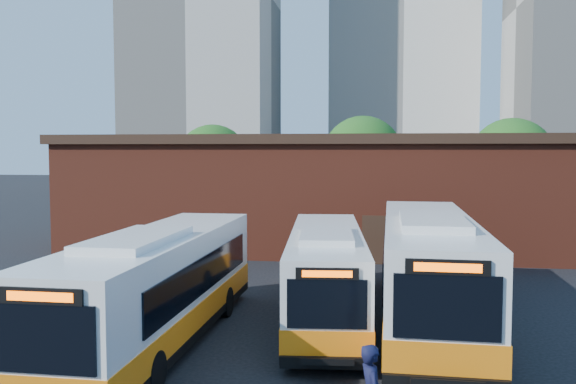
# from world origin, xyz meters

# --- Properties ---
(ground) EXTENTS (220.00, 220.00, 0.00)m
(ground) POSITION_xyz_m (0.00, 0.00, 0.00)
(ground) COLOR black
(bus_midwest) EXTENTS (2.76, 12.52, 3.40)m
(bus_midwest) POSITION_xyz_m (-3.14, 0.56, 1.54)
(bus_midwest) COLOR silver
(bus_midwest) RESTS_ON ground
(bus_mideast) EXTENTS (3.25, 11.48, 3.09)m
(bus_mideast) POSITION_xyz_m (1.42, 4.10, 1.40)
(bus_mideast) COLOR silver
(bus_mideast) RESTS_ON ground
(bus_east) EXTENTS (3.08, 13.45, 3.64)m
(bus_east) POSITION_xyz_m (4.73, 3.88, 1.65)
(bus_east) COLOR silver
(bus_east) RESTS_ON ground
(depot_building) EXTENTS (28.60, 12.60, 6.40)m
(depot_building) POSITION_xyz_m (0.00, 20.00, 3.26)
(depot_building) COLOR maroon
(depot_building) RESTS_ON ground
(tree_west) EXTENTS (6.00, 6.00, 7.65)m
(tree_west) POSITION_xyz_m (-10.00, 32.00, 4.64)
(tree_west) COLOR #382314
(tree_west) RESTS_ON ground
(tree_mid) EXTENTS (6.56, 6.56, 8.36)m
(tree_mid) POSITION_xyz_m (2.00, 34.00, 5.08)
(tree_mid) COLOR #382314
(tree_mid) RESTS_ON ground
(tree_east) EXTENTS (6.24, 6.24, 7.96)m
(tree_east) POSITION_xyz_m (13.00, 31.00, 4.83)
(tree_east) COLOR #382314
(tree_east) RESTS_ON ground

